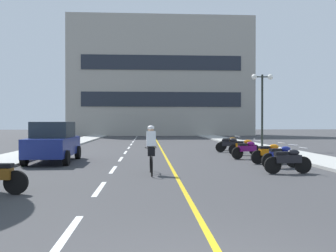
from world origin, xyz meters
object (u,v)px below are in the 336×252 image
motorcycle_5 (247,149)px  motorcycle_6 (244,147)px  motorcycle_4 (270,153)px  cyclist_rider (151,149)px  motorcycle_2 (288,160)px  motorcycle_3 (281,156)px  motorcycle_7 (230,145)px  motorcycle_8 (230,143)px  parked_car_near (53,142)px  street_lamp_mid (262,94)px

motorcycle_5 → motorcycle_6: same height
motorcycle_4 → cyclist_rider: size_ratio=0.96×
motorcycle_2 → motorcycle_3: (0.35, 1.58, 0.00)m
motorcycle_7 → motorcycle_8: (0.39, 1.71, 0.00)m
motorcycle_4 → cyclist_rider: (-5.18, -2.86, 0.41)m
motorcycle_4 → motorcycle_8: same height
motorcycle_3 → motorcycle_4: (0.04, 1.44, 0.00)m
motorcycle_2 → motorcycle_8: 10.80m
motorcycle_4 → motorcycle_7: size_ratio=1.02×
motorcycle_6 → motorcycle_2: bearing=-93.2°
motorcycle_2 → motorcycle_7: same height
motorcycle_6 → motorcycle_8: size_ratio=1.02×
cyclist_rider → motorcycle_7: bearing=61.6°
parked_car_near → motorcycle_5: 9.21m
street_lamp_mid → motorcycle_5: (-2.79, -6.39, -3.26)m
motorcycle_3 → motorcycle_4: 1.44m
motorcycle_7 → motorcycle_8: bearing=77.0°
street_lamp_mid → parked_car_near: street_lamp_mid is taller
street_lamp_mid → parked_car_near: bearing=-148.5°
parked_car_near → motorcycle_3: size_ratio=2.52×
motorcycle_6 → motorcycle_7: same height
motorcycle_3 → cyclist_rider: cyclist_rider is taller
parked_car_near → cyclist_rider: size_ratio=2.39×
motorcycle_4 → motorcycle_6: size_ratio=1.01×
motorcycle_5 → street_lamp_mid: bearing=66.4°
motorcycle_5 → motorcycle_6: (0.40, 2.04, 0.00)m
motorcycle_4 → motorcycle_5: size_ratio=1.02×
motorcycle_2 → cyclist_rider: (-4.79, 0.16, 0.41)m
motorcycle_4 → motorcycle_7: same height
motorcycle_3 → motorcycle_7: size_ratio=1.01×
motorcycle_3 → motorcycle_8: bearing=89.5°
motorcycle_2 → motorcycle_6: bearing=86.8°
motorcycle_8 → cyclist_rider: bearing=-116.2°
motorcycle_5 → motorcycle_8: (0.43, 5.62, 0.00)m
motorcycle_6 → motorcycle_7: bearing=101.0°
motorcycle_7 → cyclist_rider: bearing=-118.4°
motorcycle_7 → cyclist_rider: size_ratio=0.94×
parked_car_near → motorcycle_7: bearing=27.8°
motorcycle_3 → motorcycle_5: same height
motorcycle_7 → motorcycle_2: bearing=-90.3°
motorcycle_5 → motorcycle_8: size_ratio=1.01×
street_lamp_mid → motorcycle_2: size_ratio=2.89×
motorcycle_7 → motorcycle_4: bearing=-86.7°
parked_car_near → motorcycle_4: 9.62m
motorcycle_2 → motorcycle_5: (0.00, 5.17, 0.00)m
street_lamp_mid → motorcycle_7: (-2.76, -2.48, -3.26)m
parked_car_near → motorcycle_8: bearing=34.3°
motorcycle_3 → cyclist_rider: (-5.14, -1.42, 0.41)m
motorcycle_5 → motorcycle_2: bearing=-90.0°
parked_car_near → motorcycle_5: (9.15, 0.93, -0.44)m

